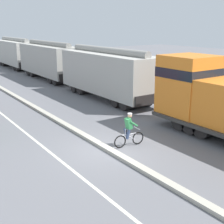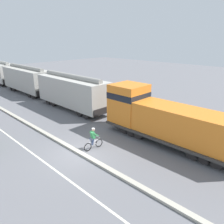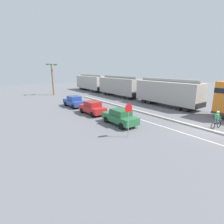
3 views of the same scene
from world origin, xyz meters
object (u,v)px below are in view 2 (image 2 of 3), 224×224
(locomotive, at_px, (162,120))
(cyclist, at_px, (93,139))
(hopper_car_lead, at_px, (72,92))
(hopper_car_middle, at_px, (27,79))

(locomotive, relative_size, cyclist, 6.77)
(hopper_car_lead, bearing_deg, locomotive, -90.00)
(locomotive, height_order, hopper_car_lead, locomotive)
(hopper_car_lead, relative_size, hopper_car_middle, 1.00)
(locomotive, height_order, hopper_car_middle, locomotive)
(locomotive, distance_m, cyclist, 5.78)
(hopper_car_lead, bearing_deg, cyclist, -117.89)
(hopper_car_lead, relative_size, cyclist, 6.18)
(hopper_car_lead, distance_m, cyclist, 10.59)
(hopper_car_middle, height_order, cyclist, hopper_car_middle)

